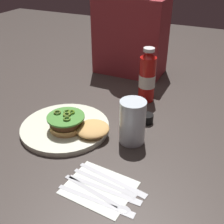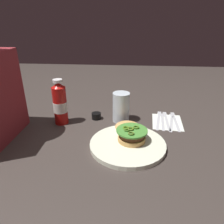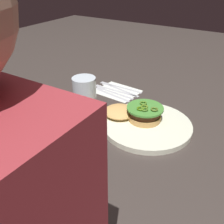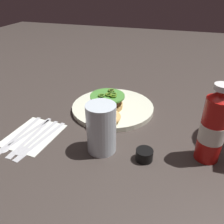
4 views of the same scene
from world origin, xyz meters
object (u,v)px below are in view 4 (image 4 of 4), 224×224
at_px(water_glass, 102,128).
at_px(butter_knife, 38,142).
at_px(table_knife, 17,136).
at_px(burger_sandwich, 106,106).
at_px(fork_utensil, 35,139).
at_px(dinner_plate, 113,108).
at_px(napkin, 33,135).
at_px(spoon_utensil, 20,138).
at_px(steak_knife, 28,139).
at_px(condiment_cup, 144,155).
at_px(ketchup_bottle, 213,127).

distance_m(water_glass, butter_knife, 0.19).
bearing_deg(table_knife, burger_sandwich, 132.13).
distance_m(burger_sandwich, table_knife, 0.29).
height_order(fork_utensil, butter_knife, same).
relative_size(dinner_plate, napkin, 1.73).
xyz_separation_m(spoon_utensil, fork_utensil, (-0.01, 0.04, -0.00)).
bearing_deg(burger_sandwich, steak_knife, -41.51).
distance_m(dinner_plate, spoon_utensil, 0.32).
distance_m(water_glass, fork_utensil, 0.21).
distance_m(napkin, table_knife, 0.05).
relative_size(napkin, fork_utensil, 0.90).
xyz_separation_m(condiment_cup, butter_knife, (0.02, -0.30, -0.01)).
distance_m(water_glass, spoon_utensil, 0.25).
relative_size(napkin, table_knife, 0.81).
relative_size(steak_knife, fork_utensil, 1.09).
xyz_separation_m(dinner_plate, butter_knife, (0.25, -0.14, -0.00)).
distance_m(burger_sandwich, ketchup_bottle, 0.34).
xyz_separation_m(napkin, butter_knife, (0.03, 0.04, 0.00)).
bearing_deg(fork_utensil, burger_sandwich, 140.96).
distance_m(ketchup_bottle, napkin, 0.50).
height_order(burger_sandwich, butter_knife, burger_sandwich).
height_order(steak_knife, fork_utensil, same).
relative_size(burger_sandwich, butter_knife, 0.96).
bearing_deg(condiment_cup, fork_utensil, -87.80).
relative_size(burger_sandwich, napkin, 1.19).
bearing_deg(burger_sandwich, spoon_utensil, -45.07).
bearing_deg(water_glass, steak_knife, -83.39).
bearing_deg(ketchup_bottle, dinner_plate, -118.95).
bearing_deg(burger_sandwich, ketchup_bottle, 68.70).
relative_size(table_knife, butter_knife, 0.99).
bearing_deg(condiment_cup, spoon_utensil, -86.84).
height_order(table_knife, fork_utensil, same).
distance_m(burger_sandwich, napkin, 0.24).
relative_size(dinner_plate, steak_knife, 1.43).
height_order(burger_sandwich, table_knife, burger_sandwich).
bearing_deg(napkin, dinner_plate, 140.30).
bearing_deg(dinner_plate, steak_knife, -36.71).
distance_m(spoon_utensil, butter_knife, 0.06).
relative_size(water_glass, spoon_utensil, 0.70).
height_order(water_glass, table_knife, water_glass).
relative_size(burger_sandwich, condiment_cup, 4.36).
bearing_deg(burger_sandwich, butter_knife, -34.51).
relative_size(burger_sandwich, ketchup_bottle, 0.94).
bearing_deg(ketchup_bottle, table_knife, -82.41).
relative_size(water_glass, fork_utensil, 0.75).
bearing_deg(butter_knife, water_glass, 98.92).
xyz_separation_m(dinner_plate, steak_knife, (0.24, -0.18, -0.00)).
bearing_deg(steak_knife, napkin, 178.32).
distance_m(burger_sandwich, condiment_cup, 0.24).
height_order(condiment_cup, butter_knife, condiment_cup).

